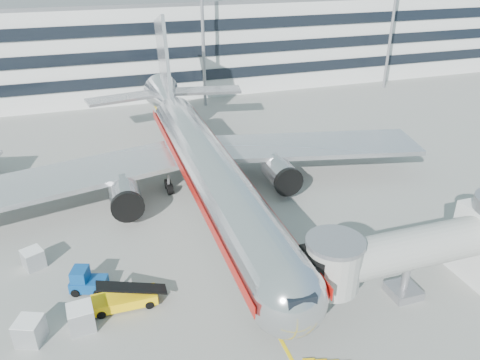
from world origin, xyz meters
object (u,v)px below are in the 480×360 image
object	(u,v)px
cargo_container_front	(30,331)
ramp_worker	(107,291)
cargo_container_left	(81,318)
baggage_tug	(86,281)
belt_loader	(124,299)
main_jet	(202,160)
cargo_container_right	(33,258)

from	to	relation	value
cargo_container_front	ramp_worker	size ratio (longest dim) A/B	1.21
cargo_container_left	cargo_container_front	world-z (taller)	cargo_container_left
ramp_worker	cargo_container_front	bearing A→B (deg)	-174.66
baggage_tug	ramp_worker	world-z (taller)	baggage_tug
belt_loader	cargo_container_front	distance (m)	6.42
baggage_tug	cargo_container_front	bearing A→B (deg)	-131.97
belt_loader	cargo_container_front	bearing A→B (deg)	-166.92
main_jet	cargo_container_right	size ratio (longest dim) A/B	25.59
cargo_container_left	ramp_worker	distance (m)	2.98
baggage_tug	cargo_container_right	world-z (taller)	baggage_tug
cargo_container_right	ramp_worker	bearing A→B (deg)	-48.30
cargo_container_right	ramp_worker	size ratio (longest dim) A/B	1.13
main_jet	cargo_container_left	world-z (taller)	main_jet
belt_loader	cargo_container_right	xyz separation A→B (m)	(-6.57, 7.11, 0.14)
belt_loader	baggage_tug	distance (m)	3.70
main_jet	cargo_container_left	size ratio (longest dim) A/B	28.02
baggage_tug	cargo_container_right	distance (m)	5.99
baggage_tug	ramp_worker	distance (m)	2.14
cargo_container_left	cargo_container_right	distance (m)	9.14
baggage_tug	cargo_container_front	size ratio (longest dim) A/B	1.40
main_jet	cargo_container_right	xyz separation A→B (m)	(-16.12, -7.33, -3.43)
belt_loader	ramp_worker	xyz separation A→B (m)	(-1.16, 1.04, 0.21)
cargo_container_left	cargo_container_right	xyz separation A→B (m)	(-3.57, 8.41, -0.10)
baggage_tug	cargo_container_right	xyz separation A→B (m)	(-4.03, 4.43, -0.06)
main_jet	cargo_container_front	world-z (taller)	main_jet
cargo_container_right	belt_loader	bearing A→B (deg)	-47.27
belt_loader	main_jet	bearing A→B (deg)	56.49
cargo_container_right	cargo_container_front	distance (m)	8.57
baggage_tug	belt_loader	bearing A→B (deg)	-46.54
cargo_container_front	ramp_worker	xyz separation A→B (m)	(5.10, 2.49, 0.01)
belt_loader	ramp_worker	bearing A→B (deg)	138.09
cargo_container_left	cargo_container_front	size ratio (longest dim) A/B	0.85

